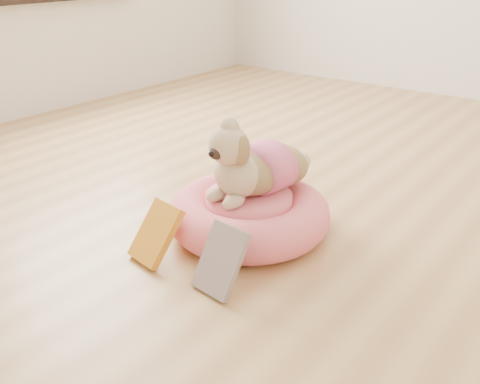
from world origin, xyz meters
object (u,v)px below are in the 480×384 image
Objects in this scene: pet_bed at (249,214)px; book_yellow at (156,233)px; dog at (254,152)px; book_white at (221,260)px.

book_yellow reaches higher than pet_bed.
pet_bed is 1.40× the size of dog.
pet_bed is at bearing -93.62° from dog.
pet_bed is 2.78× the size of book_yellow.
book_yellow is at bearing -175.76° from book_white.
dog reaches higher than pet_bed.
book_white is at bearing 7.57° from book_yellow.
pet_bed is 0.36m from book_white.
book_yellow is (-0.13, -0.32, 0.02)m from pet_bed.
book_white is at bearing -60.74° from dog.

